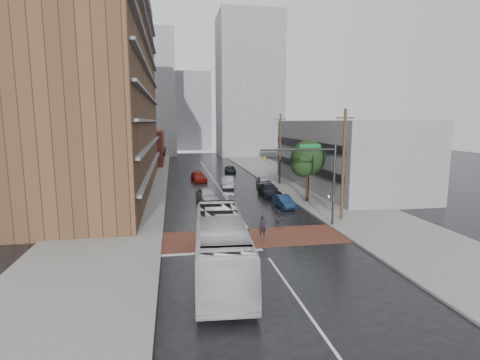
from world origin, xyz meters
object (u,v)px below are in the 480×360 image
object	(u,v)px
car_travel_a	(207,196)
pedestrian_a	(263,226)
car_travel_c	(199,177)
car_parked_mid	(269,190)
suv_travel	(230,169)
car_parked_near	(284,201)
car_travel_b	(227,182)
pedestrian_b	(278,219)
car_parked_far	(264,182)
transit_bus	(221,245)

from	to	relation	value
car_travel_a	pedestrian_a	bearing A→B (deg)	-82.09
car_travel_c	car_parked_mid	distance (m)	14.86
suv_travel	car_parked_near	world-z (taller)	car_parked_near
car_travel_b	car_parked_mid	world-z (taller)	car_travel_b
pedestrian_b	car_travel_b	distance (m)	19.83
car_travel_b	car_travel_c	xyz separation A→B (m)	(-3.49, 6.02, -0.06)
pedestrian_a	car_parked_far	xyz separation A→B (m)	(5.44, 22.00, -0.12)
car_travel_c	car_parked_mid	size ratio (longest dim) A/B	0.93
pedestrian_b	car_travel_a	xyz separation A→B (m)	(-5.14, 10.54, 0.10)
pedestrian_a	suv_travel	bearing A→B (deg)	71.00
car_parked_mid	car_parked_near	bearing A→B (deg)	-89.78
transit_bus	pedestrian_b	world-z (taller)	transit_bus
car_parked_mid	suv_travel	bearing A→B (deg)	94.04
pedestrian_a	car_travel_b	world-z (taller)	pedestrian_a
car_parked_mid	car_travel_c	bearing A→B (deg)	120.79
car_parked_far	car_parked_near	bearing A→B (deg)	-92.24
car_travel_a	pedestrian_b	bearing A→B (deg)	-69.94
pedestrian_a	car_travel_b	xyz separation A→B (m)	(0.44, 22.18, -0.09)
pedestrian_a	car_parked_near	size ratio (longest dim) A/B	0.43
transit_bus	car_parked_far	bearing A→B (deg)	75.66
pedestrian_a	car_parked_near	distance (m)	10.43
pedestrian_a	car_travel_a	bearing A→B (deg)	89.61
pedestrian_a	suv_travel	world-z (taller)	pedestrian_a
car_parked_far	pedestrian_b	bearing A→B (deg)	-98.11
car_travel_b	suv_travel	bearing A→B (deg)	85.37
suv_travel	car_parked_mid	xyz separation A→B (m)	(1.44, -21.53, 0.17)
transit_bus	car_travel_a	world-z (taller)	transit_bus
pedestrian_a	pedestrian_b	world-z (taller)	pedestrian_a
car_travel_b	car_parked_mid	distance (m)	7.90
car_travel_a	suv_travel	xyz separation A→B (m)	(6.26, 23.99, -0.27)
car_travel_b	transit_bus	bearing A→B (deg)	-93.50
car_travel_a	car_parked_far	distance (m)	12.51
transit_bus	suv_travel	xyz separation A→B (m)	(7.14, 43.30, -1.14)
pedestrian_a	car_parked_mid	xyz separation A→B (m)	(4.51, 15.41, -0.10)
car_travel_a	car_parked_far	world-z (taller)	car_travel_a
suv_travel	car_parked_far	world-z (taller)	car_parked_far
car_parked_far	car_parked_mid	bearing A→B (deg)	-96.05
car_travel_c	car_parked_near	world-z (taller)	car_travel_c
car_travel_c	car_parked_far	bearing A→B (deg)	-44.01
car_parked_near	car_parked_mid	size ratio (longest dim) A/B	0.76
car_travel_b	car_travel_c	bearing A→B (deg)	125.58
pedestrian_b	suv_travel	world-z (taller)	pedestrian_b
pedestrian_a	car_travel_a	size ratio (longest dim) A/B	0.34
transit_bus	car_parked_far	size ratio (longest dim) A/B	2.92
car_travel_a	car_parked_mid	distance (m)	8.08
pedestrian_b	car_parked_far	bearing A→B (deg)	74.22
transit_bus	car_travel_b	distance (m)	28.92
suv_travel	car_parked_near	distance (m)	27.57
car_parked_near	car_parked_mid	xyz separation A→B (m)	(0.00, 6.00, 0.10)
transit_bus	suv_travel	distance (m)	43.90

